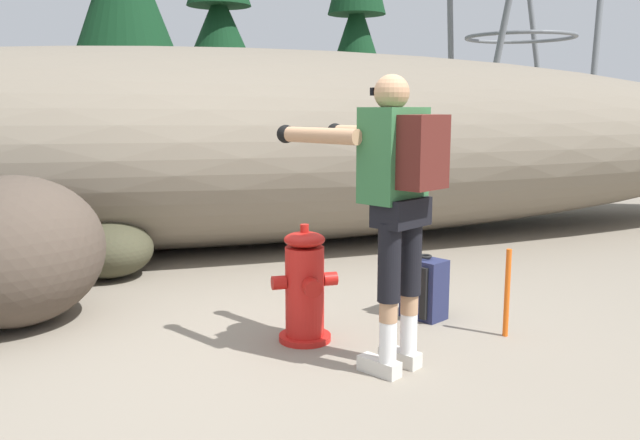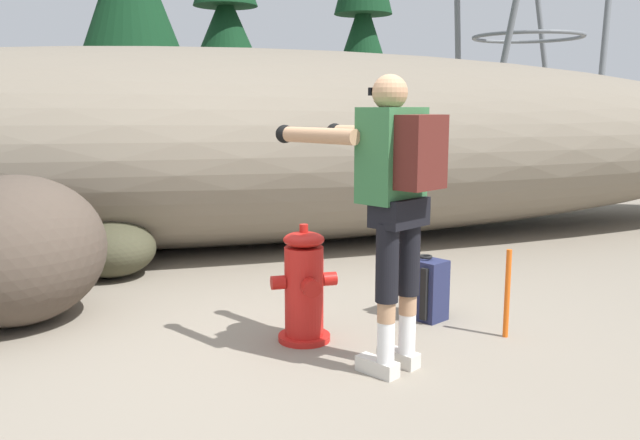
% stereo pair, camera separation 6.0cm
% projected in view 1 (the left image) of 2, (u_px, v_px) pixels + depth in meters
% --- Properties ---
extents(ground_plane, '(56.00, 56.00, 0.04)m').
position_uv_depth(ground_plane, '(305.00, 356.00, 4.20)').
color(ground_plane, gray).
extents(dirt_embankment, '(15.20, 3.20, 2.14)m').
position_uv_depth(dirt_embankment, '(220.00, 147.00, 7.40)').
color(dirt_embankment, '#756B5B').
rests_on(dirt_embankment, ground_plane).
extents(fire_hydrant, '(0.44, 0.39, 0.78)m').
position_uv_depth(fire_hydrant, '(305.00, 288.00, 4.37)').
color(fire_hydrant, red).
rests_on(fire_hydrant, ground_plane).
extents(utility_worker, '(0.83, 1.03, 1.71)m').
position_uv_depth(utility_worker, '(393.00, 185.00, 3.77)').
color(utility_worker, beige).
rests_on(utility_worker, ground_plane).
extents(spare_backpack, '(0.36, 0.36, 0.47)m').
position_uv_depth(spare_backpack, '(425.00, 289.00, 4.87)').
color(spare_backpack, '#23284C').
rests_on(spare_backpack, ground_plane).
extents(boulder_large, '(1.26, 1.14, 0.87)m').
position_uv_depth(boulder_large, '(13.00, 236.00, 5.68)').
color(boulder_large, '#4E3D35').
rests_on(boulder_large, ground_plane).
extents(boulder_mid, '(1.76, 1.77, 1.06)m').
position_uv_depth(boulder_mid, '(13.00, 251.00, 4.68)').
color(boulder_mid, '#4A3E34').
rests_on(boulder_mid, ground_plane).
extents(boulder_small, '(1.18, 1.22, 0.52)m').
position_uv_depth(boulder_small, '(105.00, 248.00, 6.03)').
color(boulder_small, '#3E3D2A').
rests_on(boulder_small, ground_plane).
extents(pine_tree_center, '(2.18, 2.18, 5.72)m').
position_uv_depth(pine_tree_center, '(219.00, 23.00, 14.68)').
color(pine_tree_center, '#47331E').
rests_on(pine_tree_center, ground_plane).
extents(pine_tree_right, '(2.07, 2.07, 6.15)m').
position_uv_depth(pine_tree_right, '(356.00, 34.00, 15.50)').
color(pine_tree_right, '#47331E').
rests_on(pine_tree_right, ground_plane).
extents(survey_stake, '(0.04, 0.04, 0.60)m').
position_uv_depth(survey_stake, '(507.00, 293.00, 4.46)').
color(survey_stake, '#E55914').
rests_on(survey_stake, ground_plane).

